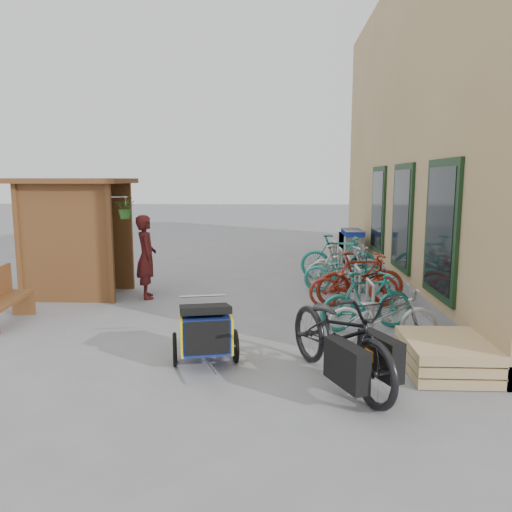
{
  "coord_description": "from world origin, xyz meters",
  "views": [
    {
      "loc": [
        0.89,
        -7.45,
        2.39
      ],
      "look_at": [
        0.5,
        1.5,
        1.0
      ],
      "focal_mm": 35.0,
      "sensor_mm": 36.0,
      "label": 1
    }
  ],
  "objects_px": {
    "pallet_stack": "(446,355)",
    "child_trailer": "(205,329)",
    "bike_7": "(339,257)",
    "bike_3": "(361,279)",
    "bike_4": "(344,273)",
    "cargo_bike": "(341,336)",
    "bike_1": "(367,301)",
    "person_kiosk": "(146,257)",
    "shopping_carts": "(350,242)",
    "bike_0": "(382,315)",
    "bench": "(0,297)",
    "bike_2": "(354,284)",
    "kiosk": "(72,221)",
    "bike_6": "(346,264)",
    "bike_5": "(341,267)"
  },
  "relations": [
    {
      "from": "bench",
      "to": "shopping_carts",
      "type": "distance_m",
      "value": 9.39
    },
    {
      "from": "bike_5",
      "to": "person_kiosk",
      "type": "bearing_deg",
      "value": 91.81
    },
    {
      "from": "kiosk",
      "to": "bike_7",
      "type": "relative_size",
      "value": 1.38
    },
    {
      "from": "bike_4",
      "to": "bike_7",
      "type": "bearing_deg",
      "value": 9.59
    },
    {
      "from": "child_trailer",
      "to": "shopping_carts",
      "type": "bearing_deg",
      "value": 57.42
    },
    {
      "from": "cargo_bike",
      "to": "bike_0",
      "type": "relative_size",
      "value": 1.45
    },
    {
      "from": "kiosk",
      "to": "shopping_carts",
      "type": "height_order",
      "value": "kiosk"
    },
    {
      "from": "bench",
      "to": "shopping_carts",
      "type": "xyz_separation_m",
      "value": [
        6.67,
        6.61,
        0.11
      ]
    },
    {
      "from": "cargo_bike",
      "to": "bench",
      "type": "bearing_deg",
      "value": 133.3
    },
    {
      "from": "bike_4",
      "to": "shopping_carts",
      "type": "bearing_deg",
      "value": 2.16
    },
    {
      "from": "person_kiosk",
      "to": "bike_7",
      "type": "bearing_deg",
      "value": -84.19
    },
    {
      "from": "bike_4",
      "to": "bike_7",
      "type": "relative_size",
      "value": 0.93
    },
    {
      "from": "person_kiosk",
      "to": "bike_5",
      "type": "relative_size",
      "value": 1.03
    },
    {
      "from": "bike_7",
      "to": "bike_0",
      "type": "bearing_deg",
      "value": -171.34
    },
    {
      "from": "child_trailer",
      "to": "bike_6",
      "type": "distance_m",
      "value": 5.88
    },
    {
      "from": "person_kiosk",
      "to": "cargo_bike",
      "type": "bearing_deg",
      "value": -160.92
    },
    {
      "from": "bike_0",
      "to": "bike_7",
      "type": "distance_m",
      "value": 4.63
    },
    {
      "from": "person_kiosk",
      "to": "bike_1",
      "type": "height_order",
      "value": "person_kiosk"
    },
    {
      "from": "pallet_stack",
      "to": "bike_6",
      "type": "bearing_deg",
      "value": 95.43
    },
    {
      "from": "kiosk",
      "to": "bike_4",
      "type": "relative_size",
      "value": 1.48
    },
    {
      "from": "shopping_carts",
      "to": "child_trailer",
      "type": "relative_size",
      "value": 1.27
    },
    {
      "from": "bike_7",
      "to": "bike_3",
      "type": "bearing_deg",
      "value": -169.7
    },
    {
      "from": "bike_1",
      "to": "bike_3",
      "type": "relative_size",
      "value": 0.91
    },
    {
      "from": "kiosk",
      "to": "bike_6",
      "type": "xyz_separation_m",
      "value": [
        5.76,
        1.6,
        -1.12
      ]
    },
    {
      "from": "kiosk",
      "to": "shopping_carts",
      "type": "bearing_deg",
      "value": 35.72
    },
    {
      "from": "bike_7",
      "to": "bench",
      "type": "bearing_deg",
      "value": 130.79
    },
    {
      "from": "bench",
      "to": "bike_6",
      "type": "bearing_deg",
      "value": 23.88
    },
    {
      "from": "shopping_carts",
      "to": "bike_4",
      "type": "relative_size",
      "value": 1.11
    },
    {
      "from": "shopping_carts",
      "to": "bike_3",
      "type": "height_order",
      "value": "bike_3"
    },
    {
      "from": "bike_0",
      "to": "bike_3",
      "type": "xyz_separation_m",
      "value": [
        0.03,
        2.17,
        0.1
      ]
    },
    {
      "from": "pallet_stack",
      "to": "bike_7",
      "type": "bearing_deg",
      "value": 96.52
    },
    {
      "from": "child_trailer",
      "to": "bike_5",
      "type": "relative_size",
      "value": 0.9
    },
    {
      "from": "person_kiosk",
      "to": "bike_7",
      "type": "distance_m",
      "value": 4.56
    },
    {
      "from": "pallet_stack",
      "to": "cargo_bike",
      "type": "bearing_deg",
      "value": -163.16
    },
    {
      "from": "kiosk",
      "to": "bike_0",
      "type": "xyz_separation_m",
      "value": [
        5.71,
        -2.79,
        -1.13
      ]
    },
    {
      "from": "bike_1",
      "to": "shopping_carts",
      "type": "bearing_deg",
      "value": -22.55
    },
    {
      "from": "shopping_carts",
      "to": "bike_6",
      "type": "height_order",
      "value": "shopping_carts"
    },
    {
      "from": "bike_5",
      "to": "bike_7",
      "type": "height_order",
      "value": "bike_7"
    },
    {
      "from": "shopping_carts",
      "to": "bike_2",
      "type": "relative_size",
      "value": 1.09
    },
    {
      "from": "shopping_carts",
      "to": "bike_3",
      "type": "relative_size",
      "value": 1.07
    },
    {
      "from": "bike_5",
      "to": "bike_1",
      "type": "bearing_deg",
      "value": 169.36
    },
    {
      "from": "child_trailer",
      "to": "bike_2",
      "type": "height_order",
      "value": "bike_2"
    },
    {
      "from": "bike_7",
      "to": "shopping_carts",
      "type": "bearing_deg",
      "value": -6.03
    },
    {
      "from": "bench",
      "to": "bike_2",
      "type": "distance_m",
      "value": 6.17
    },
    {
      "from": "bench",
      "to": "bike_2",
      "type": "xyz_separation_m",
      "value": [
        6.01,
        1.39,
        -0.02
      ]
    },
    {
      "from": "kiosk",
      "to": "child_trailer",
      "type": "relative_size",
      "value": 1.71
    },
    {
      "from": "bike_0",
      "to": "bike_6",
      "type": "height_order",
      "value": "bike_6"
    },
    {
      "from": "shopping_carts",
      "to": "bike_3",
      "type": "xyz_separation_m",
      "value": [
        -0.54,
        -5.13,
        -0.06
      ]
    },
    {
      "from": "cargo_bike",
      "to": "bike_1",
      "type": "distance_m",
      "value": 2.24
    },
    {
      "from": "pallet_stack",
      "to": "child_trailer",
      "type": "relative_size",
      "value": 0.82
    }
  ]
}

